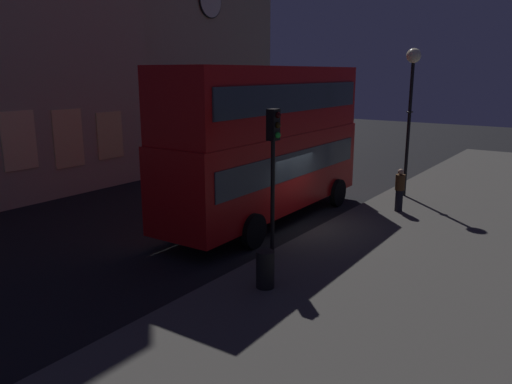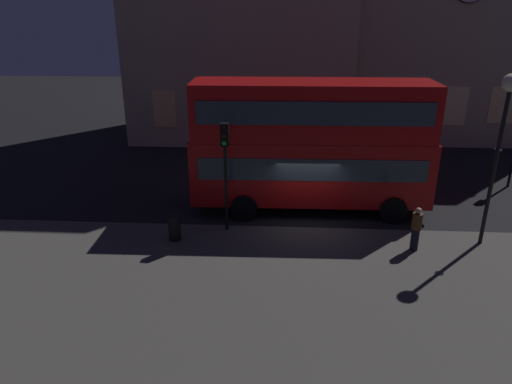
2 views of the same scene
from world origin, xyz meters
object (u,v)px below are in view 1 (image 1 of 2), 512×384
object	(u,v)px
double_decker_bus	(267,137)
street_lamp	(412,82)
pedestrian	(400,190)
traffic_light_far_side	(316,119)
litter_bin	(265,269)
traffic_light_near_kerb	(273,153)

from	to	relation	value
double_decker_bus	street_lamp	xyz separation A→B (m)	(6.17, -2.98, 1.82)
pedestrian	double_decker_bus	bearing A→B (deg)	-105.28
traffic_light_far_side	pedestrian	world-z (taller)	traffic_light_far_side
double_decker_bus	street_lamp	size ratio (longest dim) A/B	1.63
traffic_light_far_side	street_lamp	size ratio (longest dim) A/B	0.64
double_decker_bus	street_lamp	world-z (taller)	street_lamp
street_lamp	litter_bin	size ratio (longest dim) A/B	6.56
traffic_light_near_kerb	litter_bin	bearing A→B (deg)	-150.96
pedestrian	litter_bin	distance (m)	8.71
double_decker_bus	traffic_light_far_side	size ratio (longest dim) A/B	2.56
traffic_light_near_kerb	pedestrian	world-z (taller)	traffic_light_near_kerb
pedestrian	litter_bin	xyz separation A→B (m)	(-8.70, 0.28, -0.37)
traffic_light_near_kerb	street_lamp	distance (m)	9.62
traffic_light_far_side	litter_bin	xyz separation A→B (m)	(-14.96, -6.74, -2.23)
traffic_light_near_kerb	street_lamp	size ratio (longest dim) A/B	0.69
traffic_light_far_side	pedestrian	distance (m)	9.59
street_lamp	litter_bin	xyz separation A→B (m)	(-11.27, -0.39, -4.29)
street_lamp	double_decker_bus	bearing A→B (deg)	154.25
double_decker_bus	pedestrian	distance (m)	5.54
double_decker_bus	traffic_light_near_kerb	world-z (taller)	double_decker_bus
traffic_light_far_side	double_decker_bus	bearing A→B (deg)	4.85
double_decker_bus	litter_bin	distance (m)	6.59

